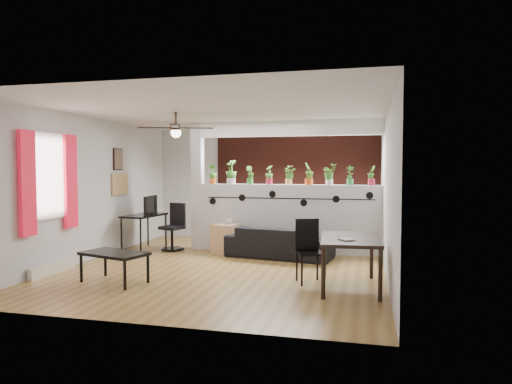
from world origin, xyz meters
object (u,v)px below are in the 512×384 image
Objects in this scene: potted_plant_7 at (350,174)px; cup at (228,222)px; ceiling_fan at (176,129)px; office_chair at (174,230)px; dining_table at (350,243)px; potted_plant_3 at (269,174)px; potted_plant_1 at (231,171)px; potted_plant_2 at (250,174)px; computer_desk at (144,218)px; potted_plant_8 at (371,175)px; coffee_table at (114,255)px; potted_plant_6 at (329,174)px; potted_plant_4 at (289,174)px; cube_shelf at (226,238)px; potted_plant_0 at (213,174)px; sofa at (280,243)px; potted_plant_5 at (309,173)px; folding_chair at (308,245)px.

potted_plant_7 is 2.53m from cup.
office_chair is at bearing 115.56° from ceiling_fan.
dining_table is (2.42, -2.12, 0.01)m from cup.
potted_plant_1 is at bearing 180.00° from potted_plant_3.
computer_desk is at bearing -169.54° from potted_plant_2.
coffee_table is at bearing -141.00° from potted_plant_8.
potted_plant_3 is 0.40× the size of office_chair.
dining_table is (2.06, -2.46, -0.91)m from potted_plant_2.
dining_table is (3.58, -2.14, 0.22)m from office_chair.
potted_plant_6 is 1.08× the size of potted_plant_7.
potted_plant_4 is at bearing 7.91° from office_chair.
potted_plant_3 is 1.54m from cube_shelf.
potted_plant_3 is (1.19, 0.00, -0.01)m from potted_plant_0.
ceiling_fan is 2.12m from potted_plant_2.
potted_plant_7 is at bearing 5.24° from office_chair.
dining_table is at bearing -88.02° from potted_plant_7.
sofa is 2.38m from dining_table.
ceiling_fan reaches higher than computer_desk.
ceiling_fan reaches higher than sofa.
potted_plant_7 is at bearing 32.88° from ceiling_fan.
sofa is 1.75× the size of coffee_table.
cube_shelf is (0.38, -0.34, -1.28)m from potted_plant_0.
potted_plant_0 is 1.40m from office_chair.
ceiling_fan reaches higher than potted_plant_7.
potted_plant_1 is 0.46× the size of computer_desk.
coffee_table is (-0.88, -2.62, 0.12)m from cube_shelf.
potted_plant_1 is 1.98m from potted_plant_6.
potted_plant_0 is 0.79m from potted_plant_2.
potted_plant_6 is 0.79m from potted_plant_8.
folding_chair is at bearing -83.04° from potted_plant_5.
office_chair is 4.18m from dining_table.
potted_plant_3 is at bearing 115.39° from folding_chair.
potted_plant_1 is at bearing 96.42° from cup.
potted_plant_1 is 1.19m from potted_plant_4.
potted_plant_6 reaches higher than sofa.
potted_plant_3 is at bearing 124.07° from dining_table.
potted_plant_1 is 0.26× the size of sofa.
potted_plant_2 is 1.98m from potted_plant_7.
potted_plant_4 is at bearing 16.51° from cup.
ceiling_fan is 2.30m from potted_plant_3.
ceiling_fan is 0.88× the size of dining_table.
office_chair is at bearing -172.09° from potted_plant_4.
sofa is at bearing -157.16° from potted_plant_7.
potted_plant_0 reaches higher than potted_plant_4.
dining_table reaches higher than cup.
coffee_table is (0.84, -2.57, -0.26)m from computer_desk.
folding_chair is at bearing -27.84° from cube_shelf.
ceiling_fan reaches higher than potted_plant_0.
potted_plant_1 reaches higher than coffee_table.
folding_chair reaches higher than dining_table.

